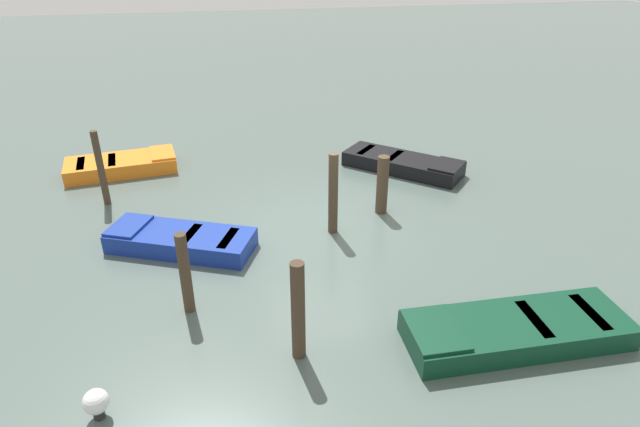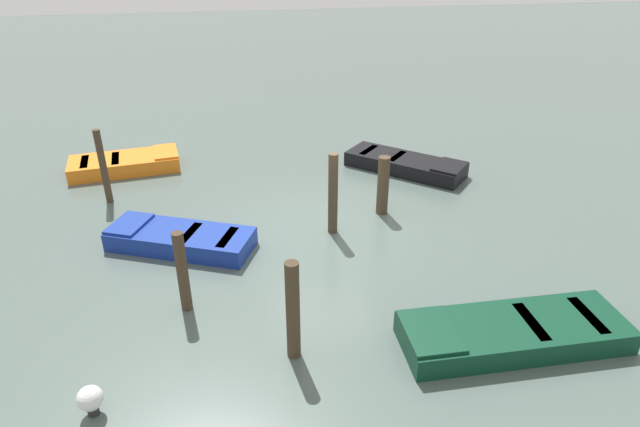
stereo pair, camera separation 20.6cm
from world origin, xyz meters
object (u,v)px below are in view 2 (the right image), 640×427
(mooring_piling_far_left, at_px, (333,194))
(mooring_piling_center, at_px, (103,167))
(mooring_piling_near_left, at_px, (182,272))
(rowboat_blue, at_px, (180,238))
(rowboat_orange, at_px, (126,163))
(rowboat_black, at_px, (406,164))
(marker_buoy, at_px, (90,399))
(mooring_piling_mid_left, at_px, (383,186))
(mooring_piling_mid_right, at_px, (293,311))
(rowboat_dark_green, at_px, (512,332))

(mooring_piling_far_left, bearing_deg, mooring_piling_center, -26.04)
(mooring_piling_near_left, bearing_deg, rowboat_blue, -84.75)
(mooring_piling_near_left, bearing_deg, mooring_piling_far_left, -144.37)
(rowboat_orange, height_order, mooring_piling_far_left, mooring_piling_far_left)
(rowboat_black, distance_m, marker_buoy, 10.39)
(rowboat_blue, xyz_separation_m, mooring_piling_mid_left, (-4.73, -0.76, 0.51))
(rowboat_black, height_order, marker_buoy, marker_buoy)
(mooring_piling_near_left, xyz_separation_m, marker_buoy, (1.22, 2.22, -0.50))
(rowboat_blue, distance_m, mooring_piling_far_left, 3.44)
(mooring_piling_mid_left, bearing_deg, marker_buoy, 42.06)
(rowboat_black, bearing_deg, mooring_piling_mid_left, -77.70)
(mooring_piling_center, relative_size, mooring_piling_mid_right, 1.08)
(rowboat_black, height_order, mooring_piling_far_left, mooring_piling_far_left)
(rowboat_blue, height_order, mooring_piling_mid_left, mooring_piling_mid_left)
(rowboat_orange, xyz_separation_m, mooring_piling_center, (0.15, 2.04, 0.73))
(mooring_piling_mid_left, height_order, marker_buoy, mooring_piling_mid_left)
(rowboat_orange, height_order, mooring_piling_near_left, mooring_piling_near_left)
(rowboat_dark_green, relative_size, rowboat_black, 1.16)
(rowboat_blue, height_order, mooring_piling_center, mooring_piling_center)
(mooring_piling_mid_right, height_order, mooring_piling_far_left, mooring_piling_far_left)
(mooring_piling_near_left, xyz_separation_m, mooring_piling_far_left, (-3.16, -2.27, 0.16))
(mooring_piling_mid_right, relative_size, mooring_piling_near_left, 1.12)
(rowboat_dark_green, height_order, mooring_piling_far_left, mooring_piling_far_left)
(rowboat_dark_green, bearing_deg, rowboat_blue, -35.62)
(mooring_piling_mid_left, xyz_separation_m, mooring_piling_center, (6.58, -1.85, 0.23))
(mooring_piling_mid_right, relative_size, mooring_piling_far_left, 0.93)
(mooring_piling_near_left, bearing_deg, mooring_piling_mid_right, 138.14)
(rowboat_dark_green, distance_m, mooring_piling_mid_right, 3.64)
(marker_buoy, bearing_deg, rowboat_black, -133.49)
(mooring_piling_mid_left, distance_m, mooring_piling_far_left, 1.55)
(rowboat_dark_green, bearing_deg, marker_buoy, 3.94)
(mooring_piling_mid_right, distance_m, mooring_piling_near_left, 2.32)
(rowboat_blue, distance_m, mooring_piling_near_left, 2.29)
(mooring_piling_center, bearing_deg, rowboat_black, -176.40)
(rowboat_blue, distance_m, marker_buoy, 4.54)
(mooring_piling_far_left, bearing_deg, mooring_piling_mid_right, 69.42)
(rowboat_orange, bearing_deg, rowboat_blue, -77.24)
(rowboat_orange, bearing_deg, mooring_piling_near_left, -81.84)
(mooring_piling_center, xyz_separation_m, mooring_piling_far_left, (-5.22, 2.55, -0.00))
(rowboat_dark_green, xyz_separation_m, marker_buoy, (6.51, 0.30, 0.07))
(mooring_piling_center, xyz_separation_m, marker_buoy, (-0.84, 7.04, -0.66))
(mooring_piling_near_left, relative_size, mooring_piling_far_left, 0.83)
(mooring_piling_mid_left, distance_m, mooring_piling_mid_right, 5.31)
(mooring_piling_center, distance_m, mooring_piling_far_left, 5.81)
(rowboat_blue, bearing_deg, marker_buoy, 100.88)
(rowboat_black, distance_m, rowboat_orange, 7.99)
(rowboat_black, distance_m, mooring_piling_far_left, 4.19)
(rowboat_orange, xyz_separation_m, mooring_piling_far_left, (-5.07, 4.59, 0.73))
(mooring_piling_far_left, bearing_deg, rowboat_orange, -42.14)
(rowboat_orange, height_order, mooring_piling_mid_left, mooring_piling_mid_left)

